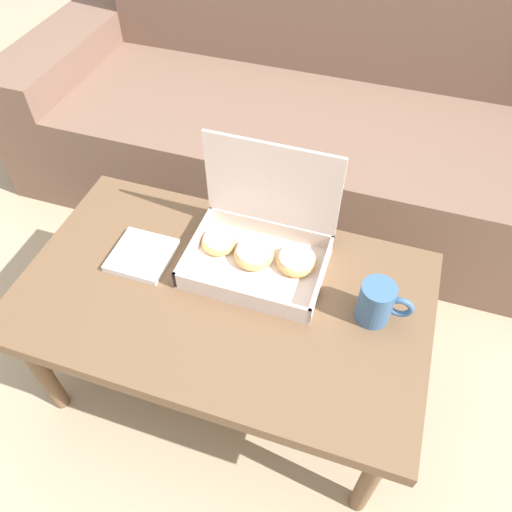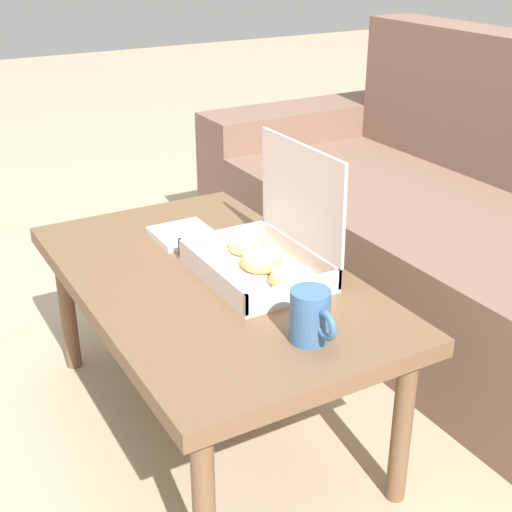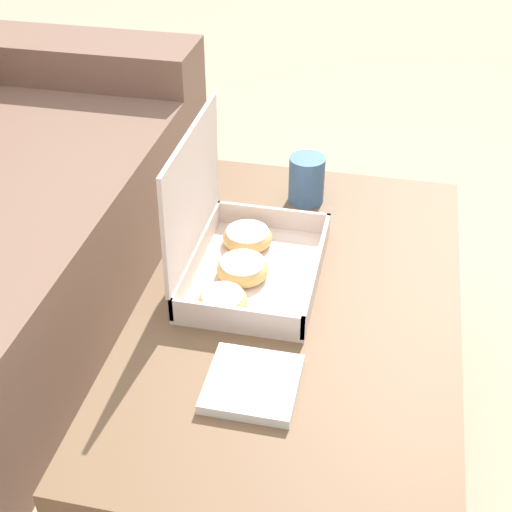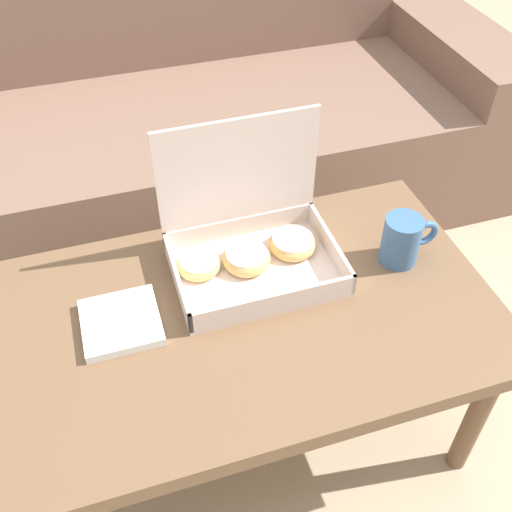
% 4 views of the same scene
% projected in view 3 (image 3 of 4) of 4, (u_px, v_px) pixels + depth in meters
% --- Properties ---
extents(ground_plane, '(12.00, 12.00, 0.00)m').
position_uv_depth(ground_plane, '(229.00, 436.00, 1.63)').
color(ground_plane, tan).
extents(coffee_table, '(1.01, 0.60, 0.43)m').
position_uv_depth(coffee_table, '(299.00, 318.00, 1.37)').
color(coffee_table, brown).
rests_on(coffee_table, ground_plane).
extents(pastry_box, '(0.34, 0.25, 0.30)m').
position_uv_depth(pastry_box, '(236.00, 251.00, 1.38)').
color(pastry_box, silver).
rests_on(pastry_box, coffee_table).
extents(coffee_mug, '(0.13, 0.08, 0.11)m').
position_uv_depth(coffee_mug, '(307.00, 179.00, 1.61)').
color(coffee_mug, '#3D6693').
rests_on(coffee_mug, coffee_table).
extents(napkin_stack, '(0.15, 0.15, 0.02)m').
position_uv_depth(napkin_stack, '(252.00, 384.00, 1.16)').
color(napkin_stack, white).
rests_on(napkin_stack, coffee_table).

